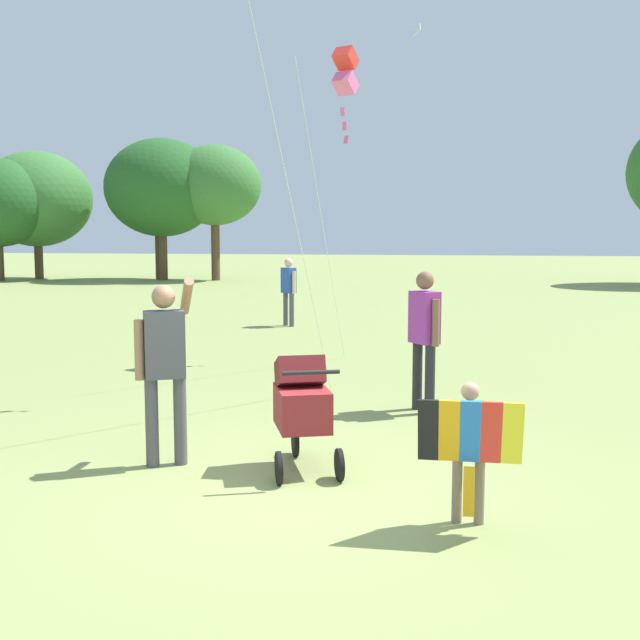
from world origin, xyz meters
TOP-DOWN VIEW (x-y plane):
  - ground_plane at (0.00, 0.00)m, footprint 120.00×120.00m
  - treeline_distant at (-1.41, 25.53)m, footprint 39.93×7.14m
  - child_with_butterfly_kite at (1.40, -0.38)m, footprint 0.73×0.34m
  - person_adult_flyer at (-1.27, 0.70)m, footprint 0.53×0.63m
  - stroller at (-0.04, 0.79)m, footprint 0.75×1.12m
  - kite_orange_delta at (-0.45, 6.98)m, footprint 0.63×2.41m
  - person_red_shirt at (0.97, 3.25)m, footprint 0.39×0.44m
  - person_couple_left at (-2.23, 11.15)m, footprint 0.37×0.37m

SIDE VIEW (x-z plane):
  - ground_plane at x=0.00m, z-range 0.00..0.00m
  - stroller at x=-0.04m, z-range 0.09..1.12m
  - child_with_butterfly_kite at x=1.40m, z-range 0.11..1.16m
  - person_couple_left at x=-2.23m, z-range 0.13..1.63m
  - person_red_shirt at x=0.97m, z-range 0.15..1.80m
  - person_adult_flyer at x=-1.27m, z-range 0.13..1.85m
  - treeline_distant at x=-1.41m, z-range 0.50..7.07m
  - kite_orange_delta at x=-0.45m, z-range 2.11..7.15m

